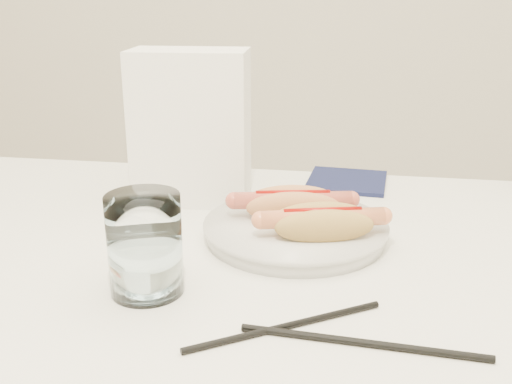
# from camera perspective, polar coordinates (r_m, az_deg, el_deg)

# --- Properties ---
(table) EXTENTS (1.20, 0.80, 0.75)m
(table) POSITION_cam_1_polar(r_m,az_deg,el_deg) (0.75, 0.94, -11.27)
(table) COLOR white
(table) RESTS_ON ground
(plate) EXTENTS (0.31, 0.31, 0.02)m
(plate) POSITION_cam_1_polar(r_m,az_deg,el_deg) (0.80, 3.76, -3.79)
(plate) COLOR silver
(plate) RESTS_ON table
(hotdog_left) EXTENTS (0.16, 0.08, 0.04)m
(hotdog_left) POSITION_cam_1_polar(r_m,az_deg,el_deg) (0.81, 3.51, -1.22)
(hotdog_left) COLOR tan
(hotdog_left) RESTS_ON plate
(hotdog_right) EXTENTS (0.16, 0.09, 0.04)m
(hotdog_right) POSITION_cam_1_polar(r_m,az_deg,el_deg) (0.76, 6.32, -2.94)
(hotdog_right) COLOR tan
(hotdog_right) RESTS_ON plate
(water_glass) EXTENTS (0.08, 0.08, 0.11)m
(water_glass) POSITION_cam_1_polar(r_m,az_deg,el_deg) (0.66, -10.52, -4.95)
(water_glass) COLOR white
(water_glass) RESTS_ON table
(chopstick_near) EXTENTS (0.18, 0.12, 0.01)m
(chopstick_near) POSITION_cam_1_polar(r_m,az_deg,el_deg) (0.61, 2.85, -12.64)
(chopstick_near) COLOR black
(chopstick_near) RESTS_ON table
(chopstick_far) EXTENTS (0.23, 0.02, 0.01)m
(chopstick_far) POSITION_cam_1_polar(r_m,az_deg,el_deg) (0.59, 10.14, -13.93)
(chopstick_far) COLOR black
(chopstick_far) RESTS_ON table
(napkin_box) EXTENTS (0.18, 0.11, 0.23)m
(napkin_box) POSITION_cam_1_polar(r_m,az_deg,el_deg) (0.92, -6.20, 6.16)
(napkin_box) COLOR white
(napkin_box) RESTS_ON table
(navy_napkin) EXTENTS (0.14, 0.14, 0.01)m
(navy_napkin) POSITION_cam_1_polar(r_m,az_deg,el_deg) (1.04, 8.65, 1.04)
(navy_napkin) COLOR #13183C
(navy_napkin) RESTS_ON table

